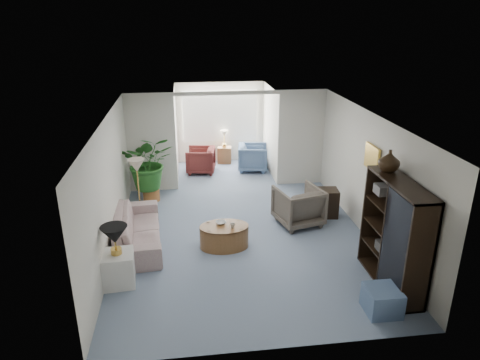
{
  "coord_description": "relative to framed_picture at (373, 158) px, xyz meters",
  "views": [
    {
      "loc": [
        -1.08,
        -7.67,
        4.29
      ],
      "look_at": [
        0.0,
        0.6,
        1.1
      ],
      "focal_mm": 32.9,
      "sensor_mm": 36.0,
      "label": 1
    }
  ],
  "objects": [
    {
      "name": "floor_lamp",
      "position": [
        -4.58,
        1.45,
        -0.45
      ],
      "size": [
        0.36,
        0.36,
        0.28
      ],
      "primitive_type": "cone",
      "color": "beige",
      "rests_on": "ground"
    },
    {
      "name": "coffee_bowl",
      "position": [
        -2.91,
        0.07,
        -1.23
      ],
      "size": [
        0.24,
        0.24,
        0.05
      ],
      "primitive_type": "imported",
      "rotation": [
        0.0,
        0.0,
        0.28
      ],
      "color": "silver",
      "rests_on": "coffee_table"
    },
    {
      "name": "framed_picture",
      "position": [
        0.0,
        0.0,
        0.0
      ],
      "size": [
        0.04,
        0.5,
        0.4
      ],
      "primitive_type": "cube",
      "color": "#B4A490"
    },
    {
      "name": "sofa",
      "position": [
        -4.54,
        0.31,
        -1.38
      ],
      "size": [
        1.03,
        2.26,
        0.64
      ],
      "primitive_type": "imported",
      "rotation": [
        0.0,
        0.0,
        1.65
      ],
      "color": "#B6AC9A",
      "rests_on": "ground"
    },
    {
      "name": "window_pane",
      "position": [
        -2.46,
        5.28,
        -0.3
      ],
      "size": [
        2.2,
        0.02,
        1.5
      ],
      "primitive_type": "cube",
      "color": "white"
    },
    {
      "name": "sunroom_table",
      "position": [
        -2.36,
        5.07,
        -1.45
      ],
      "size": [
        0.45,
        0.38,
        0.5
      ],
      "primitive_type": "cube",
      "rotation": [
        0.0,
        0.0,
        -0.16
      ],
      "color": "brown",
      "rests_on": "ground"
    },
    {
      "name": "floor",
      "position": [
        -2.46,
        0.1,
        -1.7
      ],
      "size": [
        6.0,
        6.0,
        0.0
      ],
      "primitive_type": "plane",
      "color": "gray",
      "rests_on": "ground"
    },
    {
      "name": "coffee_cup",
      "position": [
        -2.71,
        -0.13,
        -1.2
      ],
      "size": [
        0.12,
        0.12,
        0.09
      ],
      "primitive_type": "imported",
      "rotation": [
        0.0,
        0.0,
        0.28
      ],
      "color": "#BDB5A6",
      "rests_on": "coffee_table"
    },
    {
      "name": "table_lamp",
      "position": [
        -4.74,
        -1.04,
        -0.78
      ],
      "size": [
        0.44,
        0.44,
        0.3
      ],
      "primitive_type": "cone",
      "color": "black",
      "rests_on": "end_table"
    },
    {
      "name": "window_blinds",
      "position": [
        -2.46,
        5.25,
        -0.3
      ],
      "size": [
        2.2,
        0.02,
        1.5
      ],
      "primitive_type": "cube",
      "color": "white"
    },
    {
      "name": "ottoman",
      "position": [
        -0.68,
        -2.32,
        -1.5
      ],
      "size": [
        0.51,
        0.51,
        0.4
      ],
      "primitive_type": "cube",
      "rotation": [
        0.0,
        0.0,
        -0.01
      ],
      "color": "slate",
      "rests_on": "ground"
    },
    {
      "name": "shelf_clutter",
      "position": [
        -0.28,
        -1.71,
        -0.61
      ],
      "size": [
        0.3,
        1.15,
        1.06
      ],
      "color": "#3F3D3A",
      "rests_on": "entertainment_cabinet"
    },
    {
      "name": "back_pier_left",
      "position": [
        -4.36,
        3.1,
        -0.45
      ],
      "size": [
        1.2,
        0.12,
        2.5
      ],
      "primitive_type": "cube",
      "color": "silver",
      "rests_on": "ground"
    },
    {
      "name": "sunroom_floor",
      "position": [
        -2.46,
        4.2,
        -1.7
      ],
      "size": [
        2.6,
        2.6,
        0.0
      ],
      "primitive_type": "plane",
      "color": "gray",
      "rests_on": "ground"
    },
    {
      "name": "sunroom_chair_blue",
      "position": [
        -1.61,
        4.32,
        -1.32
      ],
      "size": [
        0.94,
        0.92,
        0.75
      ],
      "primitive_type": "imported",
      "rotation": [
        0.0,
        0.0,
        1.41
      ],
      "color": "slate",
      "rests_on": "ground"
    },
    {
      "name": "house_plant",
      "position": [
        -4.4,
        2.44,
        -0.71
      ],
      "size": [
        1.2,
        1.04,
        1.34
      ],
      "primitive_type": "imported",
      "color": "#266321",
      "rests_on": "plant_pot"
    },
    {
      "name": "back_header",
      "position": [
        -2.46,
        3.1,
        0.75
      ],
      "size": [
        2.6,
        0.12,
        0.1
      ],
      "primitive_type": "cube",
      "color": "silver",
      "rests_on": "back_pier_left"
    },
    {
      "name": "sunroom_chair_maroon",
      "position": [
        -3.11,
        4.32,
        -1.34
      ],
      "size": [
        0.9,
        0.88,
        0.72
      ],
      "primitive_type": "imported",
      "rotation": [
        0.0,
        0.0,
        -1.73
      ],
      "color": "#5B1F20",
      "rests_on": "ground"
    },
    {
      "name": "coffee_table",
      "position": [
        -2.86,
        -0.03,
        -1.47
      ],
      "size": [
        1.17,
        1.17,
        0.45
      ],
      "primitive_type": "cylinder",
      "rotation": [
        0.0,
        0.0,
        0.28
      ],
      "color": "brown",
      "rests_on": "ground"
    },
    {
      "name": "back_pier_right",
      "position": [
        -0.56,
        3.1,
        -0.45
      ],
      "size": [
        1.2,
        0.12,
        2.5
      ],
      "primitive_type": "cube",
      "color": "silver",
      "rests_on": "ground"
    },
    {
      "name": "wingback_chair",
      "position": [
        -1.19,
        0.78,
        -1.28
      ],
      "size": [
        1.09,
        1.11,
        0.83
      ],
      "primitive_type": "imported",
      "rotation": [
        0.0,
        0.0,
        3.39
      ],
      "color": "#60584C",
      "rests_on": "ground"
    },
    {
      "name": "entertainment_cabinet",
      "position": [
        -0.23,
        -1.61,
        -0.78
      ],
      "size": [
        0.44,
        1.65,
        1.83
      ],
      "primitive_type": "cube",
      "color": "black",
      "rests_on": "ground"
    },
    {
      "name": "side_table_dark",
      "position": [
        -0.49,
        1.08,
        -1.38
      ],
      "size": [
        0.56,
        0.47,
        0.63
      ],
      "primitive_type": "cube",
      "rotation": [
        0.0,
        0.0,
        -0.1
      ],
      "color": "black",
      "rests_on": "ground"
    },
    {
      "name": "cabinet_urn",
      "position": [
        -0.23,
        -1.11,
        0.32
      ],
      "size": [
        0.35,
        0.35,
        0.37
      ],
      "primitive_type": "imported",
      "color": "black",
      "rests_on": "entertainment_cabinet"
    },
    {
      "name": "end_table",
      "position": [
        -4.74,
        -1.04,
        -1.41
      ],
      "size": [
        0.56,
        0.56,
        0.57
      ],
      "primitive_type": "cube",
      "rotation": [
        0.0,
        0.0,
        0.08
      ],
      "color": "white",
      "rests_on": "ground"
    },
    {
      "name": "plant_pot",
      "position": [
        -4.4,
        2.44,
        -1.54
      ],
      "size": [
        0.4,
        0.4,
        0.32
      ],
      "primitive_type": "cylinder",
      "color": "#A76330",
      "rests_on": "ground"
    }
  ]
}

